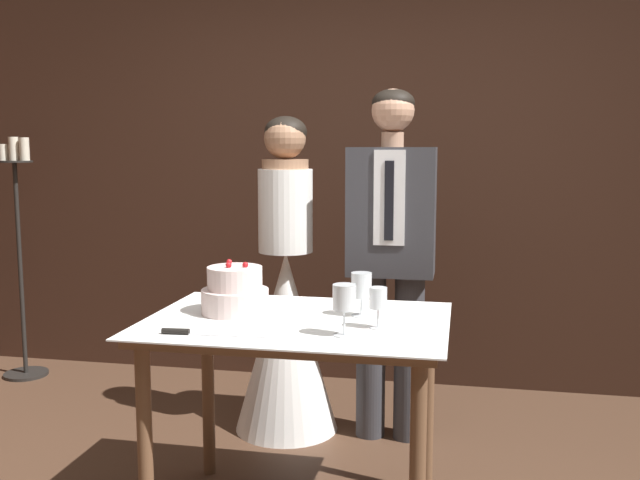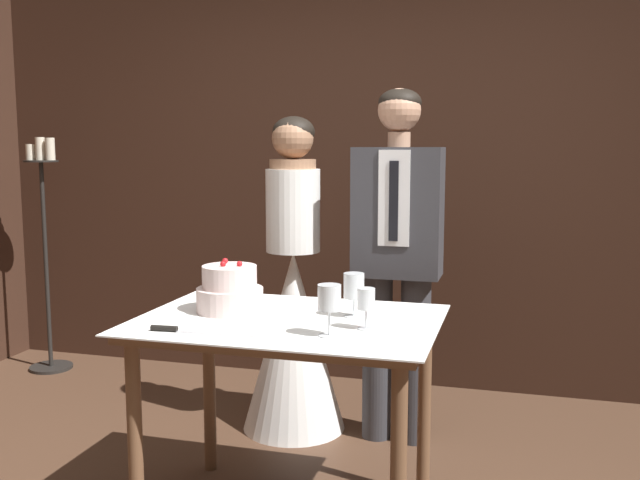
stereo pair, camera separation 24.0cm
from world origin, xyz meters
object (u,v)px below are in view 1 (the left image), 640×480
groom (391,245)px  wine_glass_near (378,300)px  wine_glass_far (344,300)px  cake_table (297,347)px  wine_glass_middle (361,288)px  candle_stand (20,256)px  cake_knife (197,333)px  bride (286,317)px  tiered_cake (235,292)px

groom → wine_glass_near: bearing=-87.0°
wine_glass_far → groom: (0.05, 1.11, 0.05)m
cake_table → wine_glass_middle: (0.24, 0.10, 0.22)m
wine_glass_middle → candle_stand: candle_stand is taller
groom → candle_stand: 2.50m
cake_knife → bride: bearing=85.1°
cake_knife → wine_glass_near: bearing=16.0°
bride → cake_knife: bearing=-91.1°
tiered_cake → candle_stand: candle_stand is taller
bride → tiered_cake: bearing=-89.7°
wine_glass_middle → bride: 1.01m
tiered_cake → wine_glass_middle: bearing=5.4°
wine_glass_far → candle_stand: (-2.38, 1.63, -0.16)m
wine_glass_near → wine_glass_middle: bearing=116.2°
cake_table → cake_knife: 0.43m
cake_table → wine_glass_near: (0.32, -0.07, 0.21)m
cake_table → tiered_cake: tiered_cake is taller
tiered_cake → groom: 1.01m
wine_glass_middle → wine_glass_far: (-0.02, -0.30, 0.01)m
candle_stand → cake_knife: bearing=-42.7°
wine_glass_near → wine_glass_far: size_ratio=0.83×
cake_knife → wine_glass_middle: wine_glass_middle is taller
wine_glass_far → cake_table: bearing=137.5°
groom → candle_stand: bearing=168.0°
tiered_cake → groom: groom is taller
cake_knife → tiered_cake: bearing=81.8°
tiered_cake → wine_glass_far: size_ratio=1.46×
wine_glass_far → tiered_cake: bearing=152.2°
wine_glass_middle → wine_glass_far: 0.30m
wine_glass_far → candle_stand: bearing=145.7°
bride → candle_stand: size_ratio=1.06×
groom → wine_glass_middle: bearing=-92.5°
cake_table → wine_glass_near: 0.40m
cake_knife → wine_glass_middle: bearing=33.2°
wine_glass_middle → wine_glass_far: bearing=-93.3°
cake_knife → bride: (0.02, 1.20, -0.23)m
cake_table → wine_glass_near: size_ratio=7.61×
cake_table → bride: (-0.27, 0.91, -0.11)m
wine_glass_far → groom: 1.11m
groom → bride: bearing=179.9°
wine_glass_middle → candle_stand: (-2.40, 1.32, -0.15)m
cake_table → cake_knife: (-0.29, -0.30, 0.12)m
candle_stand → wine_glass_far: bearing=-34.3°
wine_glass_far → bride: (-0.49, 1.11, -0.35)m
bride → groom: groom is taller
cake_table → wine_glass_far: bearing=-42.5°
cake_knife → bride: bride is taller
cake_table → groom: size_ratio=0.66×
cake_table → wine_glass_middle: wine_glass_middle is taller
cake_table → wine_glass_middle: bearing=23.5°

